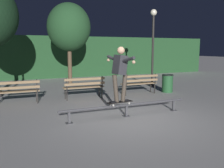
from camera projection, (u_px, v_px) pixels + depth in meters
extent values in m
plane|color=#ADAAA8|center=(131.00, 119.00, 6.78)|extent=(90.00, 90.00, 0.00)
cube|color=#234C28|center=(57.00, 57.00, 16.42)|extent=(24.00, 1.20, 2.78)
cylinder|color=#47474C|center=(126.00, 105.00, 6.98)|extent=(3.96, 0.06, 0.06)
cube|color=#47474C|center=(69.00, 118.00, 6.35)|extent=(0.06, 0.06, 0.31)
cube|color=#47474C|center=(69.00, 123.00, 6.37)|extent=(0.18, 0.18, 0.01)
cube|color=#47474C|center=(126.00, 111.00, 7.01)|extent=(0.06, 0.06, 0.31)
cube|color=#47474C|center=(126.00, 116.00, 7.03)|extent=(0.18, 0.18, 0.01)
cube|color=#47474C|center=(173.00, 106.00, 7.67)|extent=(0.06, 0.06, 0.31)
cube|color=#47474C|center=(173.00, 110.00, 7.69)|extent=(0.18, 0.18, 0.01)
cube|color=black|center=(120.00, 102.00, 6.88)|extent=(0.80, 0.29, 0.02)
cube|color=black|center=(120.00, 102.00, 6.88)|extent=(0.78, 0.28, 0.00)
cube|color=#9E9EA3|center=(127.00, 102.00, 7.02)|extent=(0.07, 0.17, 0.02)
cube|color=#9E9EA3|center=(112.00, 104.00, 6.75)|extent=(0.07, 0.17, 0.02)
cylinder|color=beige|center=(129.00, 103.00, 6.95)|extent=(0.06, 0.04, 0.05)
cylinder|color=beige|center=(126.00, 102.00, 7.09)|extent=(0.06, 0.04, 0.05)
cylinder|color=beige|center=(113.00, 105.00, 6.69)|extent=(0.06, 0.04, 0.05)
cylinder|color=beige|center=(110.00, 104.00, 6.83)|extent=(0.06, 0.04, 0.05)
cube|color=black|center=(125.00, 100.00, 6.97)|extent=(0.27, 0.13, 0.03)
cube|color=black|center=(114.00, 102.00, 6.79)|extent=(0.27, 0.13, 0.03)
cylinder|color=#473D33|center=(124.00, 88.00, 6.90)|extent=(0.22, 0.15, 0.79)
cylinder|color=#473D33|center=(116.00, 89.00, 6.76)|extent=(0.22, 0.15, 0.79)
cube|color=#2D2D33|center=(120.00, 65.00, 6.73)|extent=(0.37, 0.40, 0.57)
cylinder|color=#2D2D33|center=(128.00, 60.00, 6.38)|extent=(0.16, 0.61, 0.21)
cylinder|color=#2D2D33|center=(113.00, 59.00, 7.03)|extent=(0.16, 0.61, 0.21)
sphere|color=tan|center=(134.00, 62.00, 6.15)|extent=(0.09, 0.09, 0.09)
sphere|color=tan|center=(108.00, 60.00, 7.28)|extent=(0.09, 0.09, 0.09)
sphere|color=tan|center=(121.00, 50.00, 6.69)|extent=(0.21, 0.21, 0.21)
cube|color=#282623|center=(36.00, 96.00, 8.93)|extent=(0.04, 0.04, 0.44)
cube|color=#282623|center=(37.00, 97.00, 8.64)|extent=(0.04, 0.04, 0.44)
cube|color=#282623|center=(37.00, 85.00, 8.54)|extent=(0.04, 0.04, 0.44)
cube|color=#937551|center=(16.00, 91.00, 8.61)|extent=(1.60, 0.11, 0.04)
cube|color=#937551|center=(16.00, 92.00, 8.48)|extent=(1.60, 0.11, 0.04)
cube|color=#937551|center=(16.00, 92.00, 8.35)|extent=(1.60, 0.11, 0.04)
cube|color=#937551|center=(16.00, 88.00, 8.27)|extent=(1.60, 0.05, 0.09)
cube|color=#937551|center=(15.00, 83.00, 8.24)|extent=(1.60, 0.05, 0.09)
cube|color=#282623|center=(99.00, 91.00, 9.91)|extent=(0.04, 0.04, 0.44)
cube|color=#282623|center=(102.00, 92.00, 9.62)|extent=(0.04, 0.04, 0.44)
cube|color=#282623|center=(102.00, 82.00, 9.52)|extent=(0.04, 0.04, 0.44)
cube|color=#282623|center=(65.00, 94.00, 9.37)|extent=(0.04, 0.04, 0.44)
cube|color=#282623|center=(67.00, 95.00, 9.08)|extent=(0.04, 0.04, 0.44)
cube|color=#282623|center=(67.00, 84.00, 8.98)|extent=(0.04, 0.04, 0.44)
cube|color=#937551|center=(83.00, 87.00, 9.59)|extent=(1.60, 0.11, 0.04)
cube|color=#937551|center=(84.00, 87.00, 9.46)|extent=(1.60, 0.11, 0.04)
cube|color=#937551|center=(85.00, 88.00, 9.33)|extent=(1.60, 0.11, 0.04)
cube|color=#937551|center=(85.00, 84.00, 9.24)|extent=(1.60, 0.05, 0.09)
cube|color=#937551|center=(85.00, 79.00, 9.22)|extent=(1.60, 0.05, 0.09)
cube|color=#282623|center=(151.00, 87.00, 10.88)|extent=(0.04, 0.04, 0.44)
cube|color=#282623|center=(155.00, 88.00, 10.59)|extent=(0.04, 0.04, 0.44)
cube|color=#282623|center=(155.00, 79.00, 10.49)|extent=(0.04, 0.04, 0.44)
cube|color=#282623|center=(122.00, 89.00, 10.34)|extent=(0.04, 0.04, 0.44)
cube|color=#282623|center=(126.00, 91.00, 10.05)|extent=(0.04, 0.04, 0.44)
cube|color=#282623|center=(126.00, 80.00, 9.95)|extent=(0.04, 0.04, 0.44)
cube|color=#937551|center=(137.00, 83.00, 10.56)|extent=(1.60, 0.11, 0.04)
cube|color=#937551|center=(139.00, 84.00, 10.43)|extent=(1.60, 0.11, 0.04)
cube|color=#937551|center=(140.00, 84.00, 10.31)|extent=(1.60, 0.11, 0.04)
cube|color=#937551|center=(141.00, 80.00, 10.22)|extent=(1.60, 0.05, 0.09)
cube|color=#937551|center=(141.00, 76.00, 10.19)|extent=(1.60, 0.05, 0.09)
cylinder|color=brown|center=(70.00, 65.00, 13.27)|extent=(0.22, 0.22, 2.11)
ellipsoid|color=#234C28|center=(69.00, 27.00, 12.97)|extent=(2.33, 2.33, 2.57)
cylinder|color=#282623|center=(153.00, 52.00, 12.29)|extent=(0.11, 0.11, 3.60)
sphere|color=#F2EACC|center=(154.00, 12.00, 12.01)|extent=(0.32, 0.32, 0.32)
cylinder|color=#282623|center=(152.00, 85.00, 12.54)|extent=(0.20, 0.20, 0.12)
cylinder|color=#23562D|center=(167.00, 84.00, 10.88)|extent=(0.48, 0.48, 0.78)
torus|color=black|center=(168.00, 75.00, 10.83)|extent=(0.52, 0.52, 0.04)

